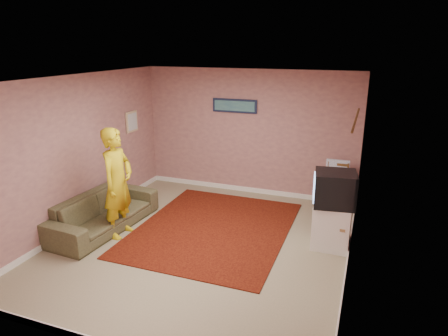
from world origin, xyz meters
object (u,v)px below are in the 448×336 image
(person, at_px, (118,183))
(tv_cabinet, at_px, (332,226))
(crt_tv, at_px, (335,189))
(sofa, at_px, (104,212))
(chair_a, at_px, (336,184))
(chair_b, at_px, (336,217))

(person, bearing_deg, tv_cabinet, -77.73)
(crt_tv, distance_m, person, 3.43)
(sofa, bearing_deg, person, -98.89)
(crt_tv, xyz_separation_m, sofa, (-3.74, -0.68, -0.67))
(tv_cabinet, distance_m, chair_a, 1.42)
(crt_tv, xyz_separation_m, chair_b, (0.06, -0.05, -0.44))
(tv_cabinet, distance_m, person, 3.48)
(sofa, bearing_deg, tv_cabinet, -75.58)
(tv_cabinet, bearing_deg, chair_a, 93.70)
(chair_b, bearing_deg, crt_tv, -122.98)
(chair_a, height_order, person, person)
(crt_tv, bearing_deg, chair_a, 85.35)
(tv_cabinet, relative_size, person, 0.39)
(sofa, bearing_deg, crt_tv, -75.57)
(chair_b, bearing_deg, tv_cabinet, -126.80)
(chair_a, bearing_deg, chair_b, -82.09)
(crt_tv, height_order, person, person)
(chair_b, height_order, person, person)
(tv_cabinet, distance_m, sofa, 3.81)
(chair_b, height_order, sofa, chair_b)
(tv_cabinet, bearing_deg, person, -166.95)
(chair_a, bearing_deg, sofa, -148.03)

